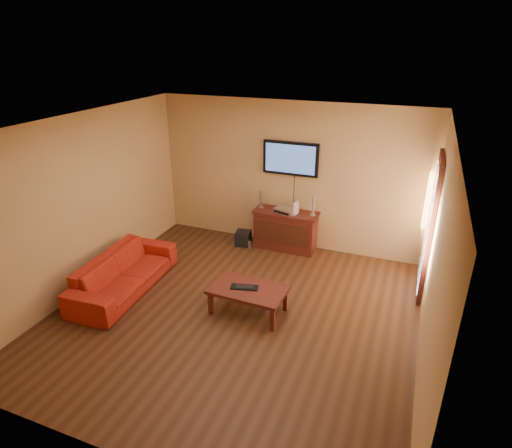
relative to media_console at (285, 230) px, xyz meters
The scene contains 14 objects.
ground_plane 2.30m from the media_console, 90.67° to the right, with size 5.00×5.00×0.00m, color #3B2010.
room_walls 2.10m from the media_console, 90.93° to the right, with size 5.00×5.00×5.00m.
french_door 2.58m from the media_console, 13.08° to the right, with size 0.07×1.02×2.22m.
media_console is the anchor object (origin of this frame).
television 1.34m from the media_console, 90.00° to the left, with size 1.02×0.08×0.60m.
coffee_table 2.15m from the media_console, 86.38° to the right, with size 1.09×0.68×0.41m.
sofa 2.98m from the media_console, 129.96° to the right, with size 2.01×0.59×0.79m, color #AA2312.
speaker_left 0.73m from the media_console, behind, with size 0.09×0.09×0.35m.
speaker_right 0.73m from the media_console, ahead, with size 0.10×0.10×0.37m.
av_receiver 0.41m from the media_console, 86.14° to the right, with size 0.37×0.27×0.08m, color silver.
game_console 0.52m from the media_console, ahead, with size 0.05×0.16×0.23m, color white.
subwoofer 0.84m from the media_console, 169.35° to the right, with size 0.27×0.27×0.27m, color black.
bottle 0.73m from the media_console, 150.35° to the right, with size 0.07×0.07×0.19m.
keyboard 2.16m from the media_console, 87.85° to the right, with size 0.42×0.24×0.02m.
Camera 1 is at (2.16, -4.68, 3.70)m, focal length 30.00 mm.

